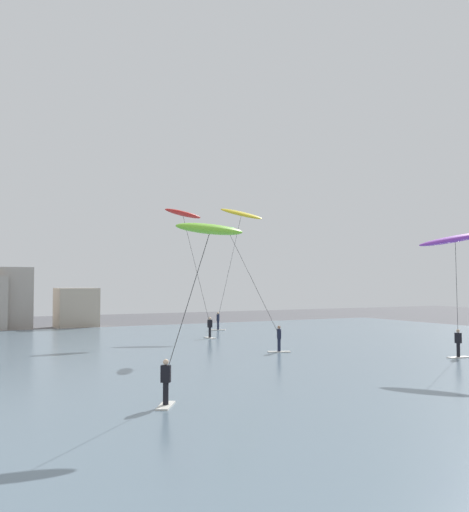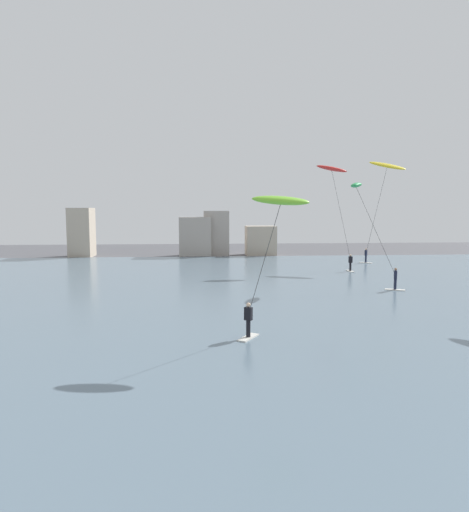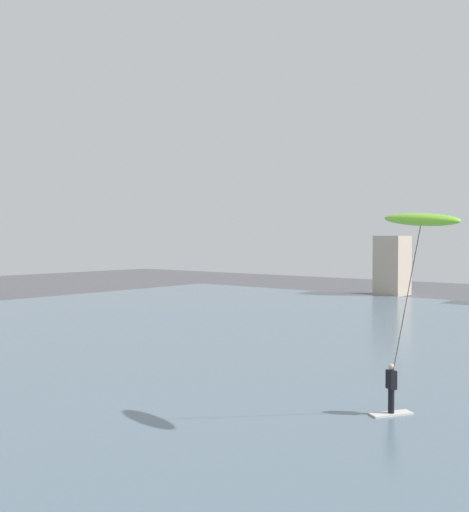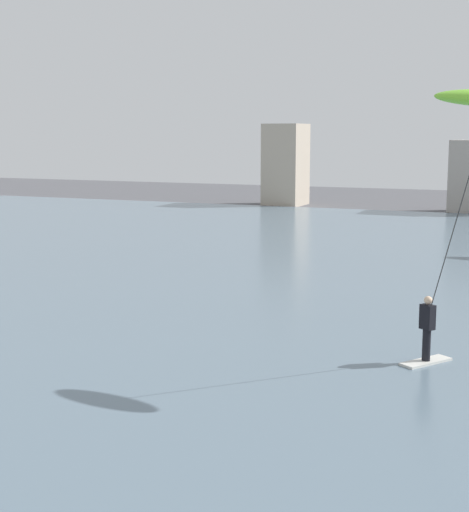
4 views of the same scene
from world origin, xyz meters
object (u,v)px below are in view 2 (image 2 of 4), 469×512
kitesurfer_green (362,199)px  kitesurfer_lime (275,220)px  kitesurfer_yellow (386,172)px  kitesurfer_red (334,178)px

kitesurfer_green → kitesurfer_lime: size_ratio=1.24×
kitesurfer_yellow → kitesurfer_green: 14.47m
kitesurfer_green → kitesurfer_lime: kitesurfer_green is taller
kitesurfer_red → kitesurfer_yellow: bearing=19.4°
kitesurfer_green → kitesurfer_red: 10.38m
kitesurfer_red → kitesurfer_green: bearing=-94.6°
kitesurfer_green → kitesurfer_red: (0.81, 10.09, 2.31)m
kitesurfer_lime → kitesurfer_green: bearing=57.6°
kitesurfer_green → kitesurfer_lime: bearing=-122.4°
kitesurfer_yellow → kitesurfer_red: (-6.19, -2.18, -0.82)m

